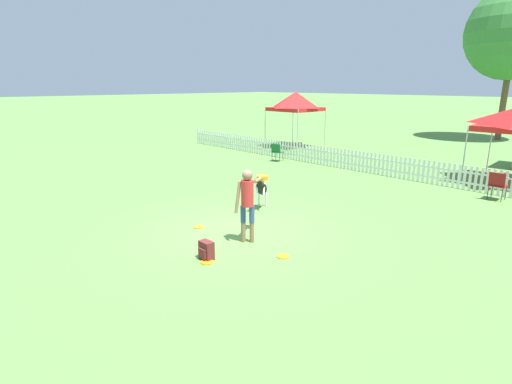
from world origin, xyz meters
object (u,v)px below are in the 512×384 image
object	(u,v)px
frisbee_near_handler	(207,262)
handler_person	(249,196)
folding_chair_blue_left	(277,151)
frisbee_midfield	(283,256)
frisbee_near_dog	(199,227)
canopy_tent_main	(296,101)
folding_chair_center	(497,183)
backpack_on_grass	(206,250)
leaping_dog	(261,188)

from	to	relation	value
frisbee_near_handler	handler_person	bearing A→B (deg)	100.70
handler_person	folding_chair_blue_left	bearing A→B (deg)	91.25
frisbee_midfield	frisbee_near_handler	bearing A→B (deg)	-124.00
handler_person	frisbee_near_dog	distance (m)	1.89
handler_person	canopy_tent_main	xyz separation A→B (m)	(-8.60, 11.64, 1.48)
frisbee_midfield	folding_chair_center	size ratio (longest dim) A/B	0.30
backpack_on_grass	canopy_tent_main	distance (m)	15.79
folding_chair_blue_left	canopy_tent_main	distance (m)	5.12
frisbee_near_dog	folding_chair_center	xyz separation A→B (m)	(4.44, 8.10, 0.53)
leaping_dog	frisbee_midfield	world-z (taller)	leaping_dog
handler_person	backpack_on_grass	size ratio (longest dim) A/B	4.29
frisbee_near_handler	canopy_tent_main	distance (m)	15.98
frisbee_near_handler	frisbee_near_dog	world-z (taller)	same
handler_person	folding_chair_center	world-z (taller)	handler_person
frisbee_near_dog	canopy_tent_main	size ratio (longest dim) A/B	0.09
leaping_dog	frisbee_near_handler	size ratio (longest dim) A/B	3.96
canopy_tent_main	frisbee_midfield	bearing A→B (deg)	-50.28
frisbee_midfield	backpack_on_grass	xyz separation A→B (m)	(-1.03, -1.22, 0.18)
frisbee_near_handler	folding_chair_center	xyz separation A→B (m)	(2.64, 9.21, 0.53)
frisbee_near_dog	frisbee_midfield	size ratio (longest dim) A/B	1.00
leaping_dog	backpack_on_grass	bearing A→B (deg)	78.88
canopy_tent_main	frisbee_near_handler	bearing A→B (deg)	-55.82
backpack_on_grass	folding_chair_blue_left	size ratio (longest dim) A/B	0.47
frisbee_midfield	folding_chair_blue_left	bearing A→B (deg)	133.80
frisbee_near_handler	backpack_on_grass	world-z (taller)	backpack_on_grass
folding_chair_center	backpack_on_grass	bearing A→B (deg)	73.41
backpack_on_grass	canopy_tent_main	world-z (taller)	canopy_tent_main
frisbee_midfield	folding_chair_blue_left	world-z (taller)	folding_chair_blue_left
frisbee_midfield	folding_chair_center	distance (m)	8.10
frisbee_near_handler	canopy_tent_main	world-z (taller)	canopy_tent_main
leaping_dog	frisbee_near_handler	xyz separation A→B (m)	(1.78, -3.32, -0.62)
frisbee_near_handler	frisbee_midfield	world-z (taller)	same
folding_chair_center	canopy_tent_main	world-z (taller)	canopy_tent_main
folding_chair_blue_left	folding_chair_center	size ratio (longest dim) A/B	0.95
frisbee_near_dog	canopy_tent_main	xyz separation A→B (m)	(-7.07, 11.94, 2.54)
frisbee_midfield	canopy_tent_main	world-z (taller)	canopy_tent_main
backpack_on_grass	frisbee_midfield	bearing A→B (deg)	49.78
handler_person	frisbee_midfield	distance (m)	1.57
backpack_on_grass	leaping_dog	bearing A→B (deg)	116.95
backpack_on_grass	canopy_tent_main	size ratio (longest dim) A/B	0.13
frisbee_near_dog	canopy_tent_main	bearing A→B (deg)	120.62
folding_chair_blue_left	folding_chair_center	xyz separation A→B (m)	(9.13, 0.20, 0.03)
frisbee_near_dog	folding_chair_blue_left	xyz separation A→B (m)	(-4.69, 7.89, 0.50)
handler_person	canopy_tent_main	size ratio (longest dim) A/B	0.55
frisbee_near_handler	frisbee_near_dog	xyz separation A→B (m)	(-1.80, 1.11, 0.00)
frisbee_midfield	folding_chair_blue_left	xyz separation A→B (m)	(-7.37, 7.69, 0.50)
folding_chair_blue_left	folding_chair_center	bearing A→B (deg)	164.65
leaping_dog	canopy_tent_main	bearing A→B (deg)	-92.05
handler_person	frisbee_near_dog	xyz separation A→B (m)	(-1.53, -0.30, -1.06)
folding_chair_center	frisbee_midfield	bearing A→B (deg)	77.87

